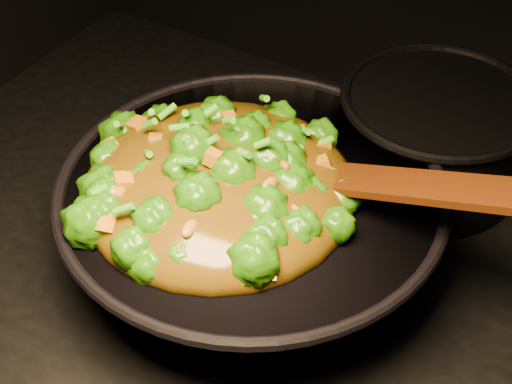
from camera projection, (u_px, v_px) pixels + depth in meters
The scene contains 4 objects.
wok at pixel (252, 225), 0.93m from camera, with size 0.44×0.44×0.12m, color black, non-canonical shape.
stir_fry at pixel (217, 157), 0.85m from camera, with size 0.31×0.31×0.11m, color #276807, non-canonical shape.
spatula at pixel (401, 185), 0.81m from camera, with size 0.34×0.05×0.01m, color #341308.
back_pot at pixel (433, 138), 1.04m from camera, with size 0.24×0.24×0.14m, color black.
Camera 1 is at (0.28, -0.51, 1.62)m, focal length 55.00 mm.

